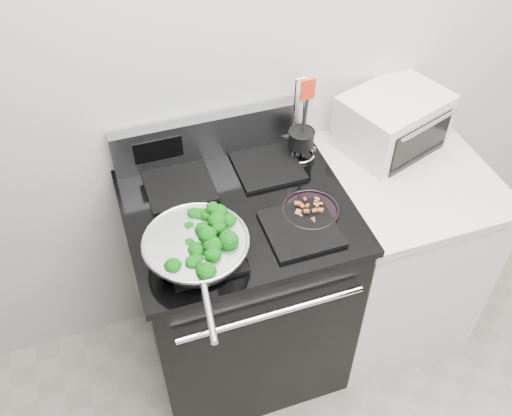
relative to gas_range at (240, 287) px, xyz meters
name	(u,v)px	position (x,y,z in m)	size (l,w,h in m)	color
back_wall	(288,44)	(0.30, 0.34, 0.86)	(4.00, 0.02, 2.70)	beige
gas_range	(240,287)	(0.00, 0.00, 0.00)	(0.79, 0.69, 1.13)	black
counter	(389,251)	(0.68, 0.00, -0.03)	(0.62, 0.68, 0.92)	white
skillet	(196,247)	(-0.19, -0.18, 0.52)	(0.34, 0.54, 0.07)	silver
broccoli_pile	(196,243)	(-0.19, -0.18, 0.53)	(0.27, 0.27, 0.09)	black
bacon_plate	(310,208)	(0.23, -0.10, 0.48)	(0.20, 0.20, 0.04)	black
utensil_holder	(301,142)	(0.31, 0.19, 0.53)	(0.11, 0.11, 0.35)	silver
toaster_oven	(393,121)	(0.69, 0.18, 0.54)	(0.46, 0.40, 0.22)	silver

